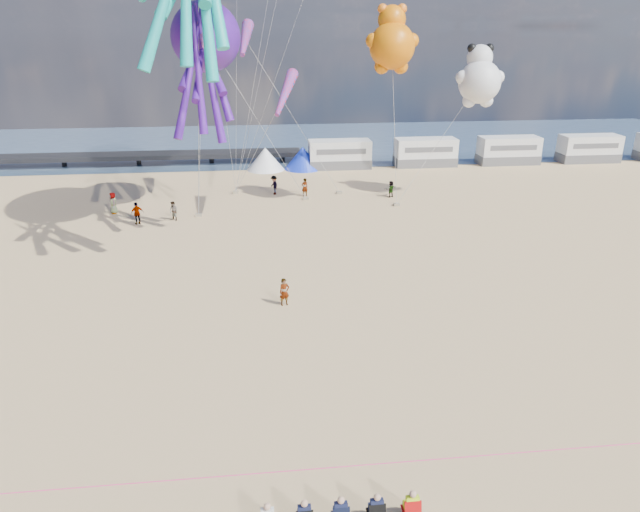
{
  "coord_description": "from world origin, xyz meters",
  "views": [
    {
      "loc": [
        -2.79,
        -20.54,
        14.33
      ],
      "look_at": [
        0.13,
        6.0,
        3.55
      ],
      "focal_mm": 32.0,
      "sensor_mm": 36.0,
      "label": 1
    }
  ],
  "objects_px": {
    "spectator_row": "(340,511)",
    "sandbag_b": "(306,199)",
    "beachgoer_1": "(174,211)",
    "windsock_right": "(285,93)",
    "tent_blue": "(303,158)",
    "sandbag_e": "(236,192)",
    "motorhome_1": "(425,152)",
    "kite_octopus_purple": "(206,37)",
    "beachgoer_6": "(113,203)",
    "sandbag_d": "(339,193)",
    "beachgoer_2": "(274,185)",
    "sandbag_a": "(199,215)",
    "beachgoer_4": "(391,189)",
    "sandbag_c": "(397,205)",
    "kite_teddy_orange": "(392,46)",
    "beachgoer_3": "(137,213)",
    "motorhome_3": "(589,148)",
    "tent_white": "(265,159)",
    "motorhome_0": "(340,154)",
    "windsock_mid": "(245,39)",
    "motorhome_2": "(508,150)",
    "standing_person": "(284,292)",
    "kite_panda": "(480,82)",
    "beachgoer_5": "(305,187)"
  },
  "relations": [
    {
      "from": "motorhome_1",
      "to": "spectator_row",
      "type": "distance_m",
      "value": 50.24
    },
    {
      "from": "motorhome_3",
      "to": "kite_panda",
      "type": "xyz_separation_m",
      "value": [
        -18.82,
        -13.28,
        8.55
      ]
    },
    {
      "from": "tent_blue",
      "to": "motorhome_2",
      "type": "bearing_deg",
      "value": 0.0
    },
    {
      "from": "sandbag_a",
      "to": "sandbag_e",
      "type": "height_order",
      "value": "same"
    },
    {
      "from": "beachgoer_5",
      "to": "kite_octopus_purple",
      "type": "height_order",
      "value": "kite_octopus_purple"
    },
    {
      "from": "motorhome_0",
      "to": "motorhome_2",
      "type": "bearing_deg",
      "value": 0.0
    },
    {
      "from": "motorhome_3",
      "to": "windsock_right",
      "type": "height_order",
      "value": "windsock_right"
    },
    {
      "from": "motorhome_2",
      "to": "standing_person",
      "type": "distance_m",
      "value": 41.84
    },
    {
      "from": "tent_blue",
      "to": "kite_octopus_purple",
      "type": "bearing_deg",
      "value": -119.58
    },
    {
      "from": "sandbag_e",
      "to": "kite_teddy_orange",
      "type": "xyz_separation_m",
      "value": [
        12.6,
        -6.48,
        12.83
      ]
    },
    {
      "from": "kite_teddy_orange",
      "to": "motorhome_3",
      "type": "bearing_deg",
      "value": 19.05
    },
    {
      "from": "sandbag_b",
      "to": "beachgoer_1",
      "type": "bearing_deg",
      "value": -156.82
    },
    {
      "from": "tent_blue",
      "to": "kite_panda",
      "type": "bearing_deg",
      "value": -44.16
    },
    {
      "from": "beachgoer_1",
      "to": "spectator_row",
      "type": "bearing_deg",
      "value": -35.15
    },
    {
      "from": "sandbag_e",
      "to": "tent_white",
      "type": "bearing_deg",
      "value": 71.95
    },
    {
      "from": "sandbag_c",
      "to": "windsock_mid",
      "type": "height_order",
      "value": "windsock_mid"
    },
    {
      "from": "beachgoer_3",
      "to": "kite_teddy_orange",
      "type": "distance_m",
      "value": 23.34
    },
    {
      "from": "spectator_row",
      "to": "sandbag_b",
      "type": "height_order",
      "value": "spectator_row"
    },
    {
      "from": "beachgoer_1",
      "to": "sandbag_c",
      "type": "distance_m",
      "value": 18.61
    },
    {
      "from": "beachgoer_6",
      "to": "motorhome_1",
      "type": "bearing_deg",
      "value": 89.83
    },
    {
      "from": "beachgoer_2",
      "to": "sandbag_a",
      "type": "xyz_separation_m",
      "value": [
        -6.34,
        -5.87,
        -0.76
      ]
    },
    {
      "from": "tent_white",
      "to": "kite_teddy_orange",
      "type": "height_order",
      "value": "kite_teddy_orange"
    },
    {
      "from": "tent_white",
      "to": "sandbag_b",
      "type": "relative_size",
      "value": 8.0
    },
    {
      "from": "beachgoer_1",
      "to": "windsock_right",
      "type": "relative_size",
      "value": 0.3
    },
    {
      "from": "beachgoer_3",
      "to": "kite_teddy_orange",
      "type": "height_order",
      "value": "kite_teddy_orange"
    },
    {
      "from": "sandbag_a",
      "to": "motorhome_0",
      "type": "bearing_deg",
      "value": 48.65
    },
    {
      "from": "tent_blue",
      "to": "beachgoer_5",
      "type": "relative_size",
      "value": 2.4
    },
    {
      "from": "tent_blue",
      "to": "tent_white",
      "type": "bearing_deg",
      "value": 180.0
    },
    {
      "from": "sandbag_d",
      "to": "kite_teddy_orange",
      "type": "distance_m",
      "value": 14.23
    },
    {
      "from": "tent_blue",
      "to": "sandbag_e",
      "type": "bearing_deg",
      "value": -127.52
    },
    {
      "from": "motorhome_2",
      "to": "windsock_right",
      "type": "height_order",
      "value": "windsock_right"
    },
    {
      "from": "motorhome_0",
      "to": "sandbag_d",
      "type": "height_order",
      "value": "motorhome_0"
    },
    {
      "from": "tent_white",
      "to": "beachgoer_1",
      "type": "relative_size",
      "value": 2.59
    },
    {
      "from": "kite_teddy_orange",
      "to": "sandbag_e",
      "type": "bearing_deg",
      "value": 141.8
    },
    {
      "from": "tent_blue",
      "to": "beachgoer_1",
      "type": "relative_size",
      "value": 2.59
    },
    {
      "from": "motorhome_3",
      "to": "tent_white",
      "type": "bearing_deg",
      "value": 180.0
    },
    {
      "from": "beachgoer_4",
      "to": "sandbag_b",
      "type": "height_order",
      "value": "beachgoer_4"
    },
    {
      "from": "beachgoer_2",
      "to": "beachgoer_4",
      "type": "relative_size",
      "value": 1.18
    },
    {
      "from": "motorhome_2",
      "to": "sandbag_d",
      "type": "xyz_separation_m",
      "value": [
        -20.48,
        -10.22,
        -1.39
      ]
    },
    {
      "from": "kite_panda",
      "to": "beachgoer_2",
      "type": "bearing_deg",
      "value": 144.86
    },
    {
      "from": "motorhome_2",
      "to": "sandbag_a",
      "type": "bearing_deg",
      "value": -154.48
    },
    {
      "from": "sandbag_c",
      "to": "sandbag_d",
      "type": "relative_size",
      "value": 1.0
    },
    {
      "from": "tent_blue",
      "to": "sandbag_d",
      "type": "height_order",
      "value": "tent_blue"
    },
    {
      "from": "beachgoer_5",
      "to": "motorhome_3",
      "type": "bearing_deg",
      "value": 176.45
    },
    {
      "from": "windsock_mid",
      "to": "windsock_right",
      "type": "distance_m",
      "value": 7.2
    },
    {
      "from": "beachgoer_5",
      "to": "sandbag_d",
      "type": "height_order",
      "value": "beachgoer_5"
    },
    {
      "from": "motorhome_0",
      "to": "sandbag_d",
      "type": "xyz_separation_m",
      "value": [
        -1.48,
        -10.22,
        -1.39
      ]
    },
    {
      "from": "standing_person",
      "to": "sandbag_c",
      "type": "distance_m",
      "value": 20.63
    },
    {
      "from": "beachgoer_6",
      "to": "sandbag_d",
      "type": "distance_m",
      "value": 19.65
    },
    {
      "from": "beachgoer_3",
      "to": "kite_octopus_purple",
      "type": "xyz_separation_m",
      "value": [
        6.0,
        2.54,
        12.71
      ]
    }
  ]
}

